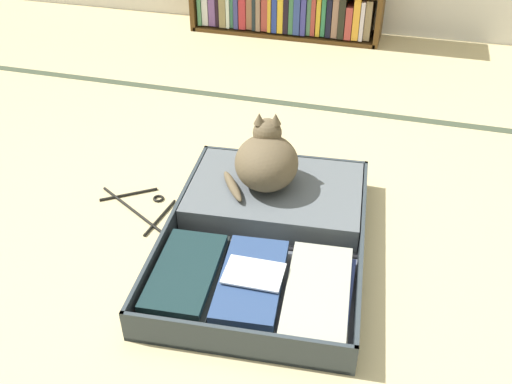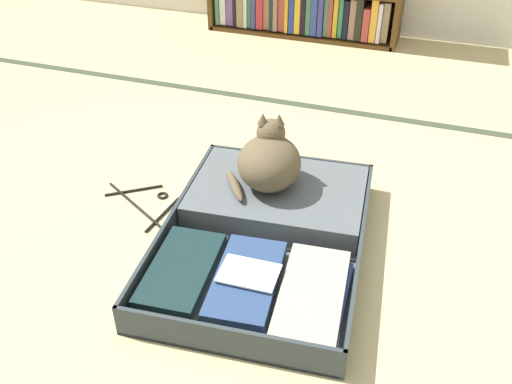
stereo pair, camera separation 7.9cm
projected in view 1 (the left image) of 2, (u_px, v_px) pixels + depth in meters
The scene contains 5 objects.
ground_plane at pixel (260, 298), 1.68m from camera, with size 10.00×10.00×0.00m, color #CDBA85.
tatami_border at pixel (331, 109), 2.69m from camera, with size 4.80×0.05×0.00m.
open_suitcase at pixel (266, 230), 1.87m from camera, with size 0.71×0.94×0.11m.
black_cat at pixel (266, 160), 1.94m from camera, with size 0.30×0.30×0.25m.
clothes_hanger at pixel (142, 207), 2.05m from camera, with size 0.35×0.27×0.01m.
Camera 1 is at (0.31, -1.15, 1.23)m, focal length 39.54 mm.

